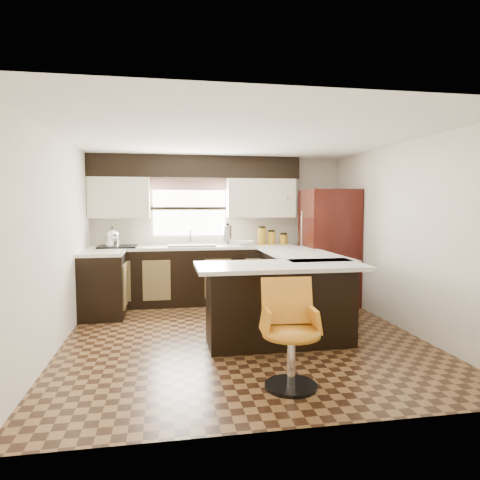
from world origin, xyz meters
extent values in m
plane|color=#49301A|center=(0.00, 0.00, 0.00)|extent=(4.40, 4.40, 0.00)
plane|color=silver|center=(0.00, 0.00, 2.40)|extent=(4.40, 4.40, 0.00)
plane|color=beige|center=(0.00, 2.20, 1.20)|extent=(4.40, 0.00, 4.40)
plane|color=beige|center=(0.00, -2.20, 1.20)|extent=(4.40, 0.00, 4.40)
plane|color=beige|center=(-2.10, 0.00, 1.20)|extent=(0.00, 4.40, 4.40)
plane|color=beige|center=(2.10, 0.00, 1.20)|extent=(0.00, 4.40, 4.40)
cube|color=black|center=(-0.45, 1.90, 0.45)|extent=(3.30, 0.60, 0.90)
cube|color=black|center=(-1.80, 1.25, 0.45)|extent=(0.60, 0.70, 0.90)
cube|color=silver|center=(-0.45, 1.90, 0.92)|extent=(3.30, 0.60, 0.04)
cube|color=silver|center=(-1.80, 1.25, 0.92)|extent=(0.60, 0.70, 0.04)
cube|color=black|center=(-0.40, 2.03, 2.22)|extent=(3.40, 0.35, 0.36)
cube|color=beige|center=(-1.62, 2.03, 1.72)|extent=(0.94, 0.35, 0.64)
cube|color=beige|center=(0.68, 2.03, 1.72)|extent=(1.14, 0.35, 0.64)
cube|color=white|center=(-0.50, 2.18, 1.55)|extent=(1.20, 0.02, 0.90)
cube|color=#D19B93|center=(-0.50, 2.14, 1.94)|extent=(1.30, 0.06, 0.18)
cube|color=#B2B2B7|center=(-0.50, 1.88, 0.96)|extent=(0.75, 0.45, 0.03)
cube|color=black|center=(0.55, 1.61, 0.43)|extent=(0.58, 0.03, 0.78)
cube|color=black|center=(-1.65, 1.88, 0.96)|extent=(0.58, 0.50, 0.02)
cube|color=black|center=(0.90, 0.62, 0.45)|extent=(0.60, 1.95, 0.90)
cube|color=black|center=(0.38, -0.35, 0.45)|extent=(1.65, 0.60, 0.90)
cube|color=silver|center=(0.95, 0.62, 0.92)|extent=(0.84, 1.95, 0.04)
cube|color=silver|center=(0.35, -0.44, 0.92)|extent=(1.89, 0.84, 0.04)
cube|color=black|center=(1.68, 1.47, 0.93)|extent=(0.79, 0.76, 1.85)
cylinder|color=silver|center=(0.10, 1.90, 1.11)|extent=(0.15, 0.15, 0.33)
imported|color=white|center=(0.38, 1.90, 0.98)|extent=(0.32, 0.32, 0.08)
cylinder|color=#9F7A1B|center=(0.68, 1.92, 1.08)|extent=(0.14, 0.14, 0.28)
cylinder|color=#9F7A1B|center=(0.84, 1.92, 1.05)|extent=(0.13, 0.13, 0.21)
cylinder|color=#9F7A1B|center=(1.05, 1.92, 1.03)|extent=(0.14, 0.14, 0.16)
camera|label=1|loc=(-0.91, -5.03, 1.60)|focal=32.00mm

